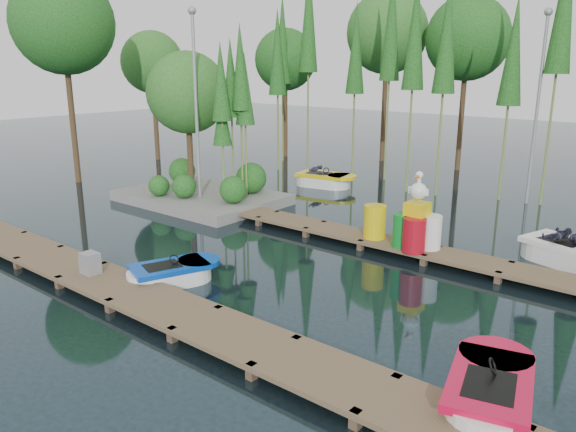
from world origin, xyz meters
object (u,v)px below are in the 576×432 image
Objects in this scene: boat_red at (489,394)px; boat_yellow_far at (324,180)px; boat_blue at (172,274)px; drum_cluster at (416,227)px; island at (198,120)px; yellow_barrel at (375,222)px; utility_cabinet at (90,263)px.

boat_yellow_far is at bearing 120.44° from boat_red.
drum_cluster is at bearing 75.50° from boat_blue.
island reaches higher than drum_cluster.
drum_cluster is at bearing -5.48° from island.
boat_yellow_far is 9.73m from drum_cluster.
boat_yellow_far is 8.56m from yellow_barrel.
boat_yellow_far is at bearing 128.22° from boat_blue.
utility_cabinet is (-1.47, -1.33, 0.34)m from boat_blue.
utility_cabinet is at bearing 172.26° from boat_red.
boat_red is at bearing -46.10° from yellow_barrel.
yellow_barrel is 0.45× the size of drum_cluster.
boat_yellow_far reaches higher than yellow_barrel.
boat_yellow_far is (-3.71, 11.60, 0.06)m from boat_blue.
boat_red is (14.13, -6.65, -2.92)m from island.
yellow_barrel is at bearing 87.20° from boat_blue.
boat_blue is at bearing 164.08° from boat_red.
boat_red is at bearing 6.81° from utility_cabinet.
utility_cabinet is at bearing -70.84° from boat_yellow_far.
boat_blue is at bearing -46.89° from island.
island reaches higher than boat_yellow_far.
yellow_barrel is at bearing 119.36° from boat_red.
boat_yellow_far is 3.01× the size of yellow_barrel.
island is at bearing -105.11° from boat_yellow_far.
island reaches higher than yellow_barrel.
boat_blue is 2.63× the size of yellow_barrel.
island is 2.26× the size of boat_yellow_far.
yellow_barrel is 1.43m from drum_cluster.
boat_yellow_far is at bearing 65.55° from island.
boat_blue is 4.88× the size of utility_cabinet.
boat_yellow_far is at bearing 141.15° from drum_cluster.
yellow_barrel is at bearing 60.82° from utility_cabinet.
boat_red is at bearing -53.47° from drum_cluster.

